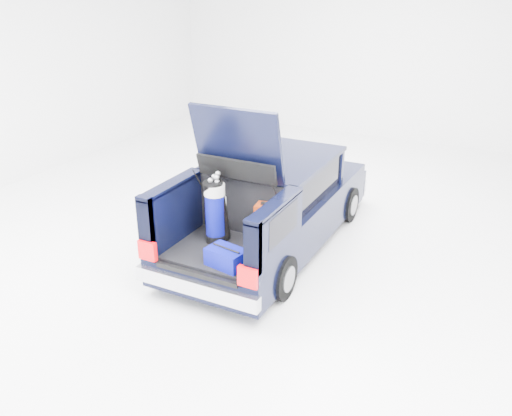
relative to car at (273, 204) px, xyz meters
The scene contains 6 objects.
ground 0.68m from the car, 90.00° to the right, with size 14.00×14.00×0.00m, color white.
car is the anchor object (origin of this frame).
red_suitcase 1.31m from the car, 67.28° to the right, with size 0.41×0.30×0.62m.
black_golf_bag 1.43m from the car, 98.79° to the right, with size 0.38×0.46×0.99m.
blue_golf_bag 1.48m from the car, 98.56° to the right, with size 0.36×0.36×0.96m.
blue_duffel 1.97m from the car, 82.27° to the right, with size 0.54×0.40×0.26m.
Camera 1 is at (3.35, -7.06, 4.02)m, focal length 38.00 mm.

